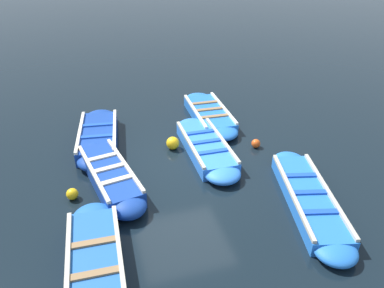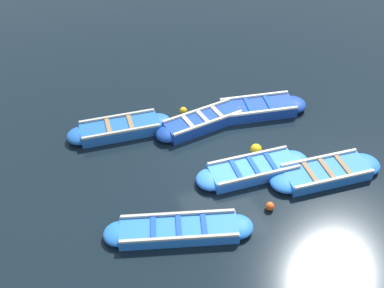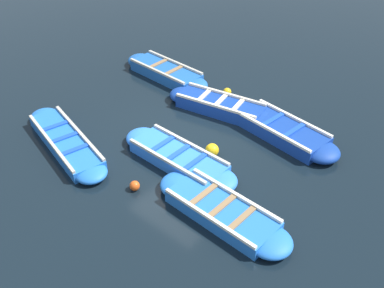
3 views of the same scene
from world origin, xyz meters
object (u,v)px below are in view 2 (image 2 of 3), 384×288
(boat_inner_gap, at_px, (326,173))
(buoy_yellow_far, at_px, (270,206))
(boat_stern_in, at_px, (120,129))
(boat_outer_left, at_px, (258,109))
(boat_outer_right, at_px, (203,122))
(boat_drifting, at_px, (179,230))
(buoy_white_drifting, at_px, (256,149))
(boat_centre, at_px, (253,170))
(buoy_orange_near, at_px, (183,111))

(boat_inner_gap, relative_size, buoy_yellow_far, 14.50)
(boat_stern_in, distance_m, boat_outer_left, 4.82)
(boat_stern_in, distance_m, buoy_yellow_far, 5.63)
(boat_outer_right, bearing_deg, boat_inner_gap, 127.94)
(boat_inner_gap, bearing_deg, boat_outer_left, -80.58)
(boat_inner_gap, xyz_separation_m, boat_outer_right, (2.66, -3.42, 0.04))
(boat_drifting, bearing_deg, buoy_white_drifting, -145.08)
(boat_centre, relative_size, buoy_orange_near, 13.40)
(boat_centre, height_order, buoy_yellow_far, boat_centre)
(boat_outer_left, bearing_deg, boat_inner_gap, 99.42)
(boat_outer_right, distance_m, buoy_orange_near, 0.97)
(boat_stern_in, relative_size, boat_outer_right, 0.99)
(boat_outer_left, relative_size, boat_centre, 1.01)
(buoy_white_drifting, bearing_deg, boat_centre, 60.29)
(buoy_orange_near, bearing_deg, buoy_white_drifting, 119.57)
(boat_stern_in, distance_m, boat_inner_gap, 6.68)
(boat_stern_in, height_order, buoy_yellow_far, boat_stern_in)
(buoy_orange_near, xyz_separation_m, buoy_white_drifting, (-1.54, 2.71, 0.05))
(boat_centre, bearing_deg, boat_outer_right, -75.77)
(boat_stern_in, xyz_separation_m, boat_outer_left, (-4.80, 0.42, 0.00))
(boat_inner_gap, height_order, boat_drifting, boat_inner_gap)
(boat_inner_gap, xyz_separation_m, boat_centre, (2.00, -0.78, 0.00))
(buoy_orange_near, bearing_deg, boat_drifting, 71.22)
(boat_outer_left, bearing_deg, buoy_yellow_far, 69.72)
(boat_centre, distance_m, boat_outer_right, 2.72)
(boat_outer_left, distance_m, boat_drifting, 5.92)
(boat_stern_in, bearing_deg, boat_outer_right, 169.03)
(boat_drifting, xyz_separation_m, buoy_orange_near, (-1.69, -4.96, -0.02))
(boat_inner_gap, bearing_deg, buoy_white_drifting, -45.94)
(buoy_yellow_far, distance_m, buoy_white_drifting, 2.31)
(boat_centre, relative_size, boat_outer_right, 1.01)
(boat_outer_right, distance_m, buoy_white_drifting, 2.15)
(buoy_yellow_far, bearing_deg, boat_drifting, 0.40)
(buoy_white_drifting, bearing_deg, boat_outer_right, -58.36)
(boat_outer_right, bearing_deg, boat_drifting, 62.80)
(boat_stern_in, height_order, boat_drifting, boat_stern_in)
(boat_outer_left, height_order, buoy_yellow_far, boat_outer_left)
(buoy_yellow_far, bearing_deg, boat_centre, -95.25)
(boat_outer_left, height_order, boat_outer_right, boat_outer_right)
(boat_outer_right, bearing_deg, boat_centre, 104.23)
(boat_inner_gap, relative_size, boat_centre, 1.00)
(boat_inner_gap, xyz_separation_m, boat_outer_left, (0.59, -3.53, 0.03))
(boat_outer_left, bearing_deg, buoy_orange_near, -17.19)
(boat_outer_left, relative_size, boat_outer_right, 1.02)
(buoy_yellow_far, bearing_deg, buoy_white_drifting, -104.81)
(boat_inner_gap, distance_m, boat_outer_left, 3.58)
(boat_outer_left, bearing_deg, boat_stern_in, -4.97)
(buoy_yellow_far, bearing_deg, boat_inner_gap, -163.14)
(boat_outer_left, relative_size, buoy_white_drifting, 10.06)
(boat_inner_gap, bearing_deg, boat_drifting, 7.93)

